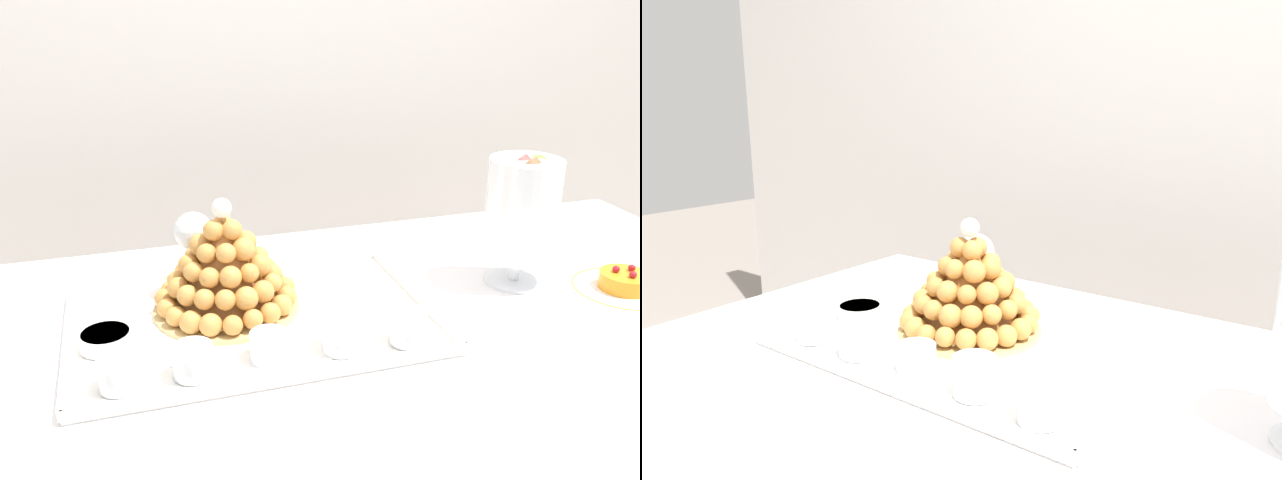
% 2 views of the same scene
% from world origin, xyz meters
% --- Properties ---
extents(buffet_table, '(1.60, 0.94, 0.76)m').
position_xyz_m(buffet_table, '(0.00, 0.00, 0.68)').
color(buffet_table, brown).
rests_on(buffet_table, ground_plane).
extents(serving_tray, '(0.63, 0.42, 0.02)m').
position_xyz_m(serving_tray, '(-0.25, 0.06, 0.77)').
color(serving_tray, white).
rests_on(serving_tray, buffet_table).
extents(croquembouche, '(0.26, 0.26, 0.21)m').
position_xyz_m(croquembouche, '(-0.29, 0.11, 0.85)').
color(croquembouche, tan).
rests_on(croquembouche, serving_tray).
extents(dessert_cup_left, '(0.06, 0.06, 0.05)m').
position_xyz_m(dessert_cup_left, '(-0.49, -0.09, 0.80)').
color(dessert_cup_left, silver).
rests_on(dessert_cup_left, serving_tray).
extents(dessert_cup_mid_left, '(0.06, 0.06, 0.05)m').
position_xyz_m(dessert_cup_mid_left, '(-0.37, -0.09, 0.80)').
color(dessert_cup_mid_left, silver).
rests_on(dessert_cup_mid_left, serving_tray).
extents(dessert_cup_centre, '(0.06, 0.06, 0.05)m').
position_xyz_m(dessert_cup_centre, '(-0.25, -0.08, 0.79)').
color(dessert_cup_centre, silver).
rests_on(dessert_cup_centre, serving_tray).
extents(dessert_cup_mid_right, '(0.06, 0.06, 0.06)m').
position_xyz_m(dessert_cup_mid_right, '(-0.14, -0.08, 0.80)').
color(dessert_cup_mid_right, silver).
rests_on(dessert_cup_mid_right, serving_tray).
extents(dessert_cup_right, '(0.06, 0.06, 0.06)m').
position_xyz_m(dessert_cup_right, '(-0.02, -0.09, 0.80)').
color(dessert_cup_right, silver).
rests_on(dessert_cup_right, serving_tray).
extents(creme_brulee_ramekin, '(0.09, 0.09, 0.03)m').
position_xyz_m(creme_brulee_ramekin, '(-0.50, 0.04, 0.79)').
color(creme_brulee_ramekin, white).
rests_on(creme_brulee_ramekin, serving_tray).
extents(wine_glass, '(0.07, 0.07, 0.17)m').
position_xyz_m(wine_glass, '(-0.33, 0.19, 0.89)').
color(wine_glass, silver).
rests_on(wine_glass, buffet_table).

